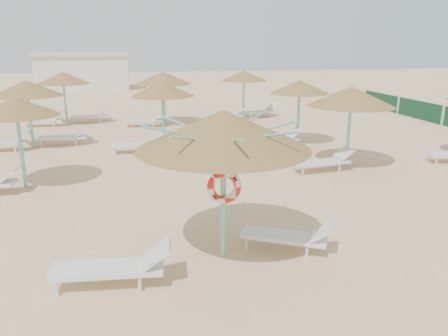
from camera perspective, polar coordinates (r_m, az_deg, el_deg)
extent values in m
plane|color=#DFB688|center=(8.77, -0.26, -11.65)|extent=(120.00, 120.00, 0.00)
cylinder|color=#71C4B6|center=(8.36, -0.11, -3.94)|extent=(0.11, 0.11, 2.44)
cone|color=olive|center=(8.01, -0.11, 5.04)|extent=(3.25, 3.25, 0.73)
cylinder|color=#71C4B6|center=(8.06, -0.11, 3.23)|extent=(0.20, 0.20, 0.12)
cylinder|color=#71C4B6|center=(8.20, 5.04, 4.91)|extent=(1.47, 0.04, 0.37)
cylinder|color=#71C4B6|center=(8.64, 2.65, 5.52)|extent=(1.07, 1.07, 0.37)
cylinder|color=#71C4B6|center=(8.74, -1.08, 5.66)|extent=(0.04, 1.47, 0.37)
cylinder|color=#71C4B6|center=(8.45, -4.36, 5.26)|extent=(1.07, 1.07, 0.37)
cylinder|color=#71C4B6|center=(7.91, -5.45, 4.49)|extent=(1.47, 0.04, 0.37)
cylinder|color=#71C4B6|center=(7.42, -3.32, 3.78)|extent=(1.07, 1.07, 0.37)
cylinder|color=#71C4B6|center=(7.30, 1.04, 3.61)|extent=(0.04, 1.47, 0.37)
cylinder|color=#71C4B6|center=(7.64, 4.57, 4.11)|extent=(1.07, 1.07, 0.37)
torus|color=red|center=(8.19, 0.03, -2.50)|extent=(0.67, 0.15, 0.67)
cylinder|color=silver|center=(8.02, -21.01, -14.51)|extent=(0.06, 0.06, 0.28)
cylinder|color=silver|center=(8.44, -20.18, -12.80)|extent=(0.06, 0.06, 0.28)
cylinder|color=silver|center=(7.78, -10.95, -14.63)|extent=(0.06, 0.06, 0.28)
cylinder|color=silver|center=(8.22, -10.69, -12.86)|extent=(0.06, 0.06, 0.28)
cube|color=silver|center=(7.98, -14.95, -12.60)|extent=(1.96, 0.79, 0.08)
cube|color=silver|center=(7.78, -8.72, -10.97)|extent=(0.54, 0.65, 0.37)
cylinder|color=silver|center=(9.05, 2.95, -9.85)|extent=(0.05, 0.05, 0.25)
cylinder|color=silver|center=(9.45, 3.63, -8.70)|extent=(0.05, 0.05, 0.25)
cylinder|color=silver|center=(8.87, 10.76, -10.70)|extent=(0.05, 0.05, 0.25)
cylinder|color=silver|center=(9.28, 11.09, -9.48)|extent=(0.05, 0.05, 0.25)
cube|color=silver|center=(9.06, 7.82, -8.83)|extent=(1.78, 1.32, 0.07)
cube|color=silver|center=(8.90, 12.81, -8.04)|extent=(0.65, 0.69, 0.33)
cylinder|color=#71C4B6|center=(13.77, -24.96, 2.22)|extent=(0.11, 0.11, 2.30)
cone|color=olive|center=(13.57, -25.57, 7.27)|extent=(2.35, 2.35, 0.53)
cylinder|color=#71C4B6|center=(13.60, -25.46, 6.31)|extent=(0.20, 0.20, 0.12)
cylinder|color=silver|center=(13.97, -26.77, -2.14)|extent=(0.06, 0.06, 0.28)
cube|color=silver|center=(13.52, -26.16, -0.75)|extent=(0.54, 0.64, 0.36)
cylinder|color=#71C4B6|center=(19.11, -23.95, 5.80)|extent=(0.11, 0.11, 2.30)
cone|color=olive|center=(18.96, -24.38, 9.49)|extent=(2.72, 2.72, 0.61)
cylinder|color=#71C4B6|center=(18.98, -24.29, 8.77)|extent=(0.20, 0.20, 0.12)
cylinder|color=silver|center=(18.81, -25.62, 2.31)|extent=(0.06, 0.06, 0.28)
cylinder|color=silver|center=(19.29, -25.31, 2.65)|extent=(0.06, 0.06, 0.28)
cube|color=silver|center=(19.14, -27.13, 2.89)|extent=(1.91, 0.66, 0.08)
cube|color=silver|center=(18.90, -24.72, 3.79)|extent=(0.50, 0.61, 0.36)
cylinder|color=silver|center=(19.29, -22.72, 2.96)|extent=(0.06, 0.06, 0.28)
cylinder|color=silver|center=(19.77, -22.43, 3.28)|extent=(0.06, 0.06, 0.28)
cylinder|color=silver|center=(19.04, -18.76, 3.19)|extent=(0.06, 0.06, 0.28)
cylinder|color=silver|center=(19.52, -18.56, 3.51)|extent=(0.06, 0.06, 0.28)
cube|color=silver|center=(19.34, -20.32, 3.78)|extent=(1.91, 0.66, 0.08)
cube|color=silver|center=(19.16, -17.88, 4.63)|extent=(0.50, 0.61, 0.36)
cylinder|color=#71C4B6|center=(24.21, -20.03, 8.07)|extent=(0.11, 0.11, 2.30)
cone|color=olive|center=(24.09, -20.31, 10.99)|extent=(2.70, 2.70, 0.61)
cylinder|color=#71C4B6|center=(24.11, -20.26, 10.42)|extent=(0.20, 0.20, 0.12)
cylinder|color=silver|center=(24.10, -24.50, 5.13)|extent=(0.06, 0.06, 0.28)
cylinder|color=silver|center=(24.58, -24.22, 5.35)|extent=(0.06, 0.06, 0.28)
cylinder|color=silver|center=(23.79, -21.35, 5.35)|extent=(0.06, 0.06, 0.28)
cylinder|color=silver|center=(24.27, -21.13, 5.57)|extent=(0.06, 0.06, 0.28)
cube|color=silver|center=(24.12, -22.56, 5.79)|extent=(1.92, 0.68, 0.08)
cube|color=silver|center=(23.91, -20.63, 6.49)|extent=(0.50, 0.61, 0.36)
cylinder|color=silver|center=(24.33, -19.08, 5.78)|extent=(0.06, 0.06, 0.28)
cylinder|color=silver|center=(24.83, -18.97, 5.98)|extent=(0.06, 0.06, 0.28)
cylinder|color=silver|center=(24.23, -15.89, 6.01)|extent=(0.06, 0.06, 0.28)
cylinder|color=silver|center=(24.72, -15.85, 6.20)|extent=(0.06, 0.06, 0.28)
cube|color=silver|center=(24.48, -17.19, 6.43)|extent=(1.92, 0.68, 0.08)
cube|color=silver|center=(24.40, -15.24, 7.12)|extent=(0.50, 0.61, 0.36)
cylinder|color=#71C4B6|center=(17.41, -7.91, 6.15)|extent=(0.11, 0.11, 2.30)
cone|color=olive|center=(17.25, -8.07, 10.19)|extent=(2.47, 2.47, 0.56)
cylinder|color=#71C4B6|center=(17.27, -8.04, 9.42)|extent=(0.20, 0.20, 0.12)
cylinder|color=silver|center=(16.97, -14.05, 2.09)|extent=(0.06, 0.06, 0.28)
cylinder|color=silver|center=(17.46, -13.99, 2.47)|extent=(0.06, 0.06, 0.28)
cylinder|color=silver|center=(16.95, -9.49, 2.33)|extent=(0.06, 0.06, 0.28)
cylinder|color=silver|center=(17.44, -9.56, 2.71)|extent=(0.06, 0.06, 0.28)
cube|color=silver|center=(17.15, -11.39, 3.01)|extent=(1.90, 0.62, 0.08)
cube|color=silver|center=(17.12, -8.59, 3.95)|extent=(0.49, 0.60, 0.36)
cylinder|color=#71C4B6|center=(22.87, -7.83, 8.47)|extent=(0.11, 0.11, 2.30)
cone|color=olive|center=(22.75, -7.95, 11.58)|extent=(2.83, 2.83, 0.64)
cylinder|color=#71C4B6|center=(22.77, -7.93, 10.97)|extent=(0.20, 0.20, 0.12)
cylinder|color=silver|center=(22.49, -12.58, 5.51)|extent=(0.06, 0.06, 0.28)
cylinder|color=silver|center=(22.97, -12.34, 5.73)|extent=(0.06, 0.06, 0.28)
cylinder|color=silver|center=(22.26, -9.16, 5.58)|extent=(0.06, 0.06, 0.28)
cylinder|color=silver|center=(22.75, -8.99, 5.81)|extent=(0.06, 0.06, 0.28)
cube|color=silver|center=(22.55, -10.49, 6.12)|extent=(1.98, 0.95, 0.08)
cube|color=silver|center=(22.39, -8.36, 6.77)|extent=(0.59, 0.68, 0.36)
cylinder|color=#71C4B6|center=(15.28, 15.94, 4.33)|extent=(0.11, 0.11, 2.30)
cone|color=olive|center=(15.10, 16.30, 8.97)|extent=(2.85, 2.85, 0.64)
cylinder|color=#71C4B6|center=(15.12, 16.22, 8.04)|extent=(0.20, 0.20, 0.12)
cylinder|color=silver|center=(14.09, 10.25, -0.49)|extent=(0.06, 0.06, 0.28)
cylinder|color=silver|center=(14.51, 9.31, 0.04)|extent=(0.06, 0.06, 0.28)
cylinder|color=silver|center=(14.78, 14.84, 0.00)|extent=(0.06, 0.06, 0.28)
cylinder|color=silver|center=(15.18, 13.82, 0.49)|extent=(0.06, 0.06, 0.28)
cube|color=silver|center=(14.65, 12.56, 0.74)|extent=(1.96, 0.86, 0.08)
cube|color=silver|center=(15.04, 15.39, 1.89)|extent=(0.56, 0.66, 0.36)
cylinder|color=#71C4B6|center=(18.35, 9.66, 6.58)|extent=(0.11, 0.11, 2.30)
cone|color=olive|center=(18.19, 9.85, 10.40)|extent=(2.40, 2.40, 0.54)
cylinder|color=#71C4B6|center=(18.22, 9.81, 9.68)|extent=(0.20, 0.20, 0.12)
cylinder|color=silver|center=(17.26, 4.59, 2.75)|extent=(0.06, 0.06, 0.28)
cylinder|color=silver|center=(17.71, 3.97, 3.10)|extent=(0.06, 0.06, 0.28)
cylinder|color=silver|center=(17.82, 8.60, 3.04)|extent=(0.06, 0.06, 0.28)
cylinder|color=silver|center=(18.26, 7.90, 3.38)|extent=(0.06, 0.06, 0.28)
cube|color=silver|center=(17.77, 6.68, 3.66)|extent=(1.96, 0.85, 0.08)
cube|color=silver|center=(18.09, 9.15, 4.57)|extent=(0.55, 0.65, 0.36)
cylinder|color=#71C4B6|center=(24.58, 2.57, 9.11)|extent=(0.11, 0.11, 2.30)
cone|color=olive|center=(24.46, 2.61, 11.98)|extent=(2.53, 2.53, 0.57)
cylinder|color=#71C4B6|center=(24.48, 2.60, 11.43)|extent=(0.20, 0.20, 0.12)
cylinder|color=silver|center=(23.97, -1.78, 6.51)|extent=(0.06, 0.06, 0.28)
cylinder|color=silver|center=(24.46, -1.57, 6.70)|extent=(0.06, 0.06, 0.28)
cylinder|color=silver|center=(23.77, 1.45, 6.43)|extent=(0.06, 0.06, 0.28)
cylinder|color=silver|center=(24.26, 1.59, 6.62)|extent=(0.06, 0.06, 0.28)
cube|color=silver|center=(24.06, 0.22, 6.98)|extent=(2.00, 1.23, 0.08)
cube|color=silver|center=(23.92, 2.25, 7.50)|extent=(0.66, 0.73, 0.36)
cylinder|color=silver|center=(24.62, 3.64, 6.73)|extent=(0.06, 0.06, 0.28)
cylinder|color=silver|center=(25.03, 2.98, 6.90)|extent=(0.06, 0.06, 0.28)
cylinder|color=silver|center=(25.41, 6.16, 6.96)|extent=(0.06, 0.06, 0.28)
cylinder|color=silver|center=(25.81, 5.48, 7.12)|extent=(0.06, 0.06, 0.28)
cube|color=silver|center=(25.26, 4.82, 7.36)|extent=(2.00, 1.23, 0.08)
cube|color=silver|center=(25.73, 6.38, 8.01)|extent=(0.66, 0.73, 0.36)
cylinder|color=silver|center=(16.87, 26.00, 0.85)|extent=(0.06, 0.06, 0.28)
cylinder|color=silver|center=(17.30, 25.28, 1.28)|extent=(0.06, 0.06, 0.28)
cube|color=silver|center=(42.94, -17.83, 11.77)|extent=(8.00, 4.00, 3.00)
cube|color=beige|center=(42.87, -18.02, 13.93)|extent=(8.40, 4.40, 0.25)
cube|color=#1A4F2C|center=(26.85, 24.14, 6.93)|extent=(0.08, 3.80, 1.00)
cylinder|color=#71C4B6|center=(25.34, 26.60, 6.29)|extent=(0.08, 0.08, 1.10)
cube|color=#1A4F2C|center=(30.16, 19.79, 8.22)|extent=(0.08, 3.80, 1.00)
cylinder|color=#71C4B6|center=(28.56, 21.74, 7.75)|extent=(0.08, 0.08, 1.10)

